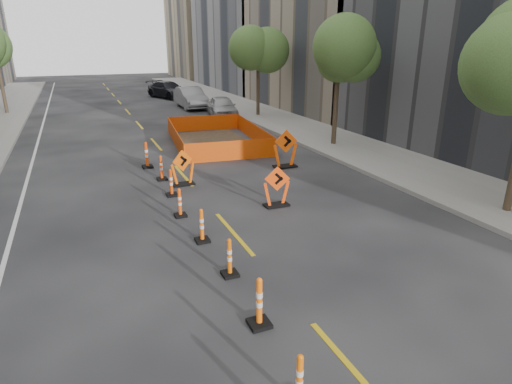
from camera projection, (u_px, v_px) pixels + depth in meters
name	position (u px, v px, depth m)	size (l,w,h in m)	color
ground_plane	(300.00, 310.00, 8.66)	(140.00, 140.00, 0.00)	black
sidewalk_right	(343.00, 144.00, 22.35)	(4.00, 90.00, 0.15)	gray
bld_right_c	(351.00, 16.00, 33.22)	(12.00, 16.00, 14.00)	gray
bld_right_e	(215.00, 21.00, 63.14)	(12.00, 14.00, 16.00)	tan
tree_r_b	(339.00, 55.00, 20.65)	(2.80, 2.80, 5.95)	#382B1E
tree_r_c	(258.00, 51.00, 29.34)	(2.80, 2.80, 5.95)	#382B1E
channelizer_1	(299.00, 380.00, 6.25)	(0.36, 0.36, 0.92)	orange
channelizer_2	(259.00, 302.00, 8.02)	(0.41, 0.41, 1.04)	#FF660A
channelizer_3	(230.00, 257.00, 9.79)	(0.37, 0.37, 0.94)	#DB5B09
channelizer_4	(202.00, 225.00, 11.47)	(0.38, 0.38, 0.95)	#F75F0A
channelizer_5	(180.00, 202.00, 13.14)	(0.36, 0.36, 0.92)	#F74D0A
channelizer_6	(171.00, 183.00, 14.90)	(0.38, 0.38, 0.97)	#DD4109
channelizer_7	(161.00, 168.00, 16.63)	(0.39, 0.39, 0.99)	#FF460A
channelizer_8	(147.00, 155.00, 18.23)	(0.45, 0.45, 1.13)	#D53E08
chevron_sign_left	(183.00, 167.00, 15.97)	(0.92, 0.55, 1.37)	#EB5809
chevron_sign_center	(277.00, 186.00, 13.90)	(0.91, 0.55, 1.37)	#FF460A
chevron_sign_right	(285.00, 149.00, 18.19)	(1.10, 0.66, 1.65)	#F0500A
safety_fence	(216.00, 135.00, 22.66)	(4.25, 7.24, 0.91)	#D8500B
parked_car_near	(222.00, 107.00, 30.41)	(1.73, 4.31, 1.47)	#B4B4B6
parked_car_mid	(191.00, 98.00, 34.62)	(1.75, 5.02, 1.66)	gray
parked_car_far	(169.00, 90.00, 40.71)	(2.14, 5.26, 1.53)	black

